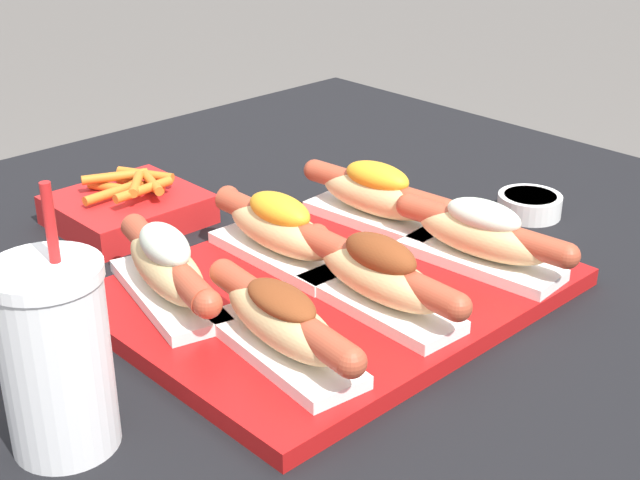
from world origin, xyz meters
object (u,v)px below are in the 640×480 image
hot_dog_5 (377,195)px  hot_dog_0 (282,322)px  hot_dog_1 (380,276)px  fries_basket (128,208)px  serving_tray (334,290)px  sauce_bowl (530,204)px  hot_dog_2 (482,236)px  hot_dog_4 (280,230)px  hot_dog_3 (169,268)px  drink_cup (56,357)px

hot_dog_5 → hot_dog_0: bearing=-152.5°
hot_dog_1 → fries_basket: size_ratio=1.33×
serving_tray → sauce_bowl: size_ratio=5.62×
serving_tray → hot_dog_2: 0.16m
sauce_bowl → hot_dog_4: bearing=164.8°
hot_dog_1 → hot_dog_4: size_ratio=1.00×
hot_dog_3 → hot_dog_4: bearing=-2.4°
sauce_bowl → fries_basket: fries_basket is taller
hot_dog_4 → drink_cup: bearing=-162.0°
serving_tray → fries_basket: fries_basket is taller
hot_dog_2 → sauce_bowl: 0.20m
hot_dog_0 → fries_basket: (0.08, 0.37, -0.03)m
hot_dog_3 → hot_dog_0: bearing=-85.0°
hot_dog_1 → hot_dog_2: bearing=-3.8°
hot_dog_3 → fries_basket: size_ratio=1.30×
serving_tray → hot_dog_4: 0.09m
hot_dog_3 → fries_basket: bearing=67.2°
hot_dog_0 → drink_cup: drink_cup is taller
hot_dog_2 → sauce_bowl: hot_dog_2 is taller
hot_dog_2 → hot_dog_5: size_ratio=1.00×
hot_dog_0 → hot_dog_4: bearing=49.2°
hot_dog_0 → hot_dog_5: hot_dog_5 is taller
hot_dog_3 → hot_dog_5: (0.28, -0.01, -0.00)m
hot_dog_5 → sauce_bowl: bearing=-25.0°
hot_dog_5 → hot_dog_1: bearing=-136.1°
serving_tray → hot_dog_1: size_ratio=2.03×
hot_dog_2 → sauce_bowl: bearing=19.2°
hot_dog_1 → hot_dog_0: bearing=179.2°
hot_dog_1 → hot_dog_2: hot_dog_1 is taller
hot_dog_0 → hot_dog_3: bearing=95.0°
sauce_bowl → hot_dog_0: bearing=-173.3°
hot_dog_2 → fries_basket: hot_dog_2 is taller
hot_dog_4 → fries_basket: hot_dog_4 is taller
serving_tray → hot_dog_0: size_ratio=2.04×
hot_dog_3 → drink_cup: drink_cup is taller
serving_tray → fries_basket: size_ratio=2.70×
sauce_bowl → fries_basket: 0.48m
drink_cup → fries_basket: 0.42m
serving_tray → hot_dog_4: bearing=93.3°
drink_cup → hot_dog_3: bearing=31.6°
hot_dog_3 → hot_dog_5: hot_dog_3 is taller
hot_dog_4 → sauce_bowl: bearing=-15.2°
serving_tray → fries_basket: bearing=98.6°
hot_dog_0 → hot_dog_2: bearing=-2.4°
sauce_bowl → fries_basket: bearing=139.3°
hot_dog_1 → sauce_bowl: bearing=9.5°
hot_dog_1 → fries_basket: hot_dog_1 is taller
hot_dog_2 → serving_tray: bearing=150.6°
hot_dog_0 → hot_dog_1: (0.12, -0.00, 0.00)m
sauce_bowl → drink_cup: bearing=-179.0°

